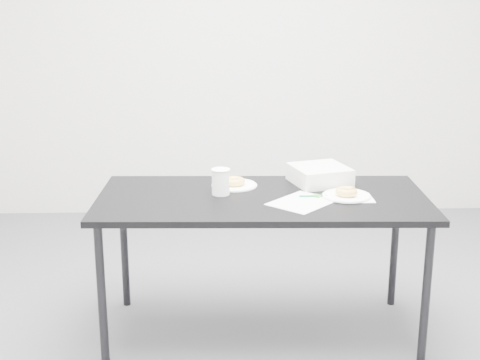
{
  "coord_description": "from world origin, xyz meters",
  "views": [
    {
      "loc": [
        -0.11,
        -3.02,
        1.67
      ],
      "look_at": [
        -0.0,
        0.02,
        0.81
      ],
      "focal_mm": 50.0,
      "sensor_mm": 36.0,
      "label": 1
    }
  ],
  "objects_px": {
    "table": "(262,207)",
    "bakery_box": "(320,175)",
    "coffee_cup": "(221,182)",
    "plate_far": "(234,185)",
    "donut_near": "(347,192)",
    "donut_far": "(234,181)",
    "plate_near": "(346,196)",
    "scorecard": "(302,202)",
    "pen": "(313,196)"
  },
  "relations": [
    {
      "from": "table",
      "to": "bakery_box",
      "type": "xyz_separation_m",
      "value": [
        0.31,
        0.22,
        0.1
      ]
    },
    {
      "from": "coffee_cup",
      "to": "plate_far",
      "type": "bearing_deg",
      "value": 64.18
    },
    {
      "from": "coffee_cup",
      "to": "table",
      "type": "bearing_deg",
      "value": -11.0
    },
    {
      "from": "donut_near",
      "to": "bakery_box",
      "type": "height_order",
      "value": "bakery_box"
    },
    {
      "from": "donut_near",
      "to": "donut_far",
      "type": "bearing_deg",
      "value": 158.46
    },
    {
      "from": "plate_near",
      "to": "plate_far",
      "type": "distance_m",
      "value": 0.57
    },
    {
      "from": "scorecard",
      "to": "table",
      "type": "bearing_deg",
      "value": -167.15
    },
    {
      "from": "scorecard",
      "to": "plate_near",
      "type": "relative_size",
      "value": 1.25
    },
    {
      "from": "plate_near",
      "to": "plate_far",
      "type": "bearing_deg",
      "value": 158.46
    },
    {
      "from": "scorecard",
      "to": "pen",
      "type": "relative_size",
      "value": 2.15
    },
    {
      "from": "plate_far",
      "to": "donut_far",
      "type": "bearing_deg",
      "value": 0.0
    },
    {
      "from": "pen",
      "to": "coffee_cup",
      "type": "xyz_separation_m",
      "value": [
        -0.44,
        0.06,
        0.06
      ]
    },
    {
      "from": "scorecard",
      "to": "bakery_box",
      "type": "distance_m",
      "value": 0.35
    },
    {
      "from": "plate_far",
      "to": "coffee_cup",
      "type": "distance_m",
      "value": 0.17
    },
    {
      "from": "pen",
      "to": "bakery_box",
      "type": "relative_size",
      "value": 0.5
    },
    {
      "from": "table",
      "to": "donut_near",
      "type": "height_order",
      "value": "donut_near"
    },
    {
      "from": "scorecard",
      "to": "plate_near",
      "type": "xyz_separation_m",
      "value": [
        0.22,
        0.08,
        0.0
      ]
    },
    {
      "from": "bakery_box",
      "to": "table",
      "type": "bearing_deg",
      "value": -161.36
    },
    {
      "from": "pen",
      "to": "donut_far",
      "type": "xyz_separation_m",
      "value": [
        -0.37,
        0.21,
        0.02
      ]
    },
    {
      "from": "donut_far",
      "to": "coffee_cup",
      "type": "bearing_deg",
      "value": -115.82
    },
    {
      "from": "plate_near",
      "to": "donut_far",
      "type": "relative_size",
      "value": 2.13
    },
    {
      "from": "plate_near",
      "to": "donut_near",
      "type": "relative_size",
      "value": 2.13
    },
    {
      "from": "bakery_box",
      "to": "scorecard",
      "type": "bearing_deg",
      "value": -128.49
    },
    {
      "from": "pen",
      "to": "coffee_cup",
      "type": "distance_m",
      "value": 0.45
    },
    {
      "from": "plate_far",
      "to": "coffee_cup",
      "type": "relative_size",
      "value": 1.8
    },
    {
      "from": "bakery_box",
      "to": "coffee_cup",
      "type": "bearing_deg",
      "value": -177.13
    },
    {
      "from": "donut_near",
      "to": "table",
      "type": "bearing_deg",
      "value": 176.11
    },
    {
      "from": "pen",
      "to": "donut_far",
      "type": "height_order",
      "value": "donut_far"
    },
    {
      "from": "donut_near",
      "to": "coffee_cup",
      "type": "distance_m",
      "value": 0.61
    },
    {
      "from": "table",
      "to": "donut_far",
      "type": "height_order",
      "value": "donut_far"
    },
    {
      "from": "pen",
      "to": "donut_near",
      "type": "height_order",
      "value": "donut_near"
    },
    {
      "from": "table",
      "to": "scorecard",
      "type": "bearing_deg",
      "value": -28.07
    },
    {
      "from": "donut_near",
      "to": "coffee_cup",
      "type": "xyz_separation_m",
      "value": [
        -0.6,
        0.07,
        0.04
      ]
    },
    {
      "from": "table",
      "to": "scorecard",
      "type": "relative_size",
      "value": 5.55
    },
    {
      "from": "plate_far",
      "to": "bakery_box",
      "type": "bearing_deg",
      "value": 4.66
    },
    {
      "from": "plate_near",
      "to": "donut_far",
      "type": "distance_m",
      "value": 0.57
    },
    {
      "from": "donut_near",
      "to": "pen",
      "type": "bearing_deg",
      "value": 179.2
    },
    {
      "from": "table",
      "to": "coffee_cup",
      "type": "bearing_deg",
      "value": 170.78
    },
    {
      "from": "plate_near",
      "to": "coffee_cup",
      "type": "relative_size",
      "value": 1.8
    },
    {
      "from": "bakery_box",
      "to": "plate_near",
      "type": "bearing_deg",
      "value": -85.82
    },
    {
      "from": "table",
      "to": "bakery_box",
      "type": "distance_m",
      "value": 0.39
    },
    {
      "from": "scorecard",
      "to": "donut_near",
      "type": "relative_size",
      "value": 2.67
    },
    {
      "from": "table",
      "to": "donut_far",
      "type": "xyz_separation_m",
      "value": [
        -0.13,
        0.18,
        0.08
      ]
    },
    {
      "from": "plate_near",
      "to": "donut_near",
      "type": "xyz_separation_m",
      "value": [
        0.0,
        0.0,
        0.02
      ]
    },
    {
      "from": "table",
      "to": "plate_far",
      "type": "distance_m",
      "value": 0.23
    },
    {
      "from": "scorecard",
      "to": "bakery_box",
      "type": "height_order",
      "value": "bakery_box"
    },
    {
      "from": "donut_near",
      "to": "donut_far",
      "type": "relative_size",
      "value": 1.0
    },
    {
      "from": "plate_far",
      "to": "donut_near",
      "type": "bearing_deg",
      "value": -21.54
    },
    {
      "from": "plate_near",
      "to": "pen",
      "type": "bearing_deg",
      "value": 179.2
    },
    {
      "from": "donut_near",
      "to": "coffee_cup",
      "type": "bearing_deg",
      "value": 173.74
    }
  ]
}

